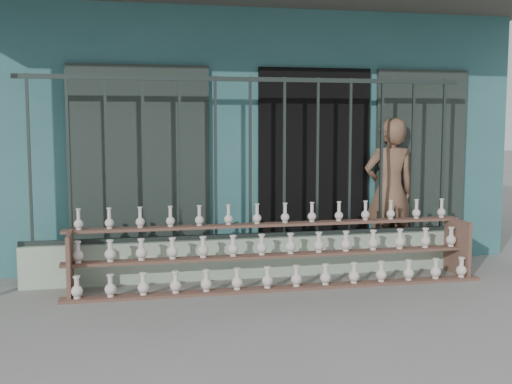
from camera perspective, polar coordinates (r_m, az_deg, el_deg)
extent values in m
plane|color=slate|center=(6.15, 2.01, -10.31)|extent=(60.00, 60.00, 0.00)
cube|color=#2E5F61|center=(10.12, -3.98, 5.36)|extent=(7.00, 5.00, 3.20)
cube|color=black|center=(7.91, 5.12, 2.22)|extent=(1.40, 0.12, 2.40)
cube|color=black|center=(7.52, -10.26, 1.94)|extent=(1.60, 0.08, 2.40)
cube|color=black|center=(8.40, 14.37, 2.28)|extent=(1.20, 0.08, 2.40)
cube|color=#A2BAA0|center=(7.32, -0.50, -5.79)|extent=(5.00, 0.20, 0.45)
cube|color=#283330|center=(7.08, -19.50, 2.64)|extent=(0.03, 0.03, 1.80)
cube|color=#283330|center=(7.04, -16.33, 2.73)|extent=(0.03, 0.03, 1.80)
cube|color=#283330|center=(7.02, -13.14, 2.81)|extent=(0.03, 0.03, 1.80)
cube|color=#283330|center=(7.03, -9.94, 2.88)|extent=(0.03, 0.03, 1.80)
cube|color=#283330|center=(7.05, -6.76, 2.94)|extent=(0.03, 0.03, 1.80)
cube|color=#283330|center=(7.10, -3.61, 2.99)|extent=(0.03, 0.03, 1.80)
cube|color=#283330|center=(7.17, -0.51, 3.04)|extent=(0.03, 0.03, 1.80)
cube|color=#283330|center=(7.26, 2.52, 3.07)|extent=(0.03, 0.03, 1.80)
cube|color=#283330|center=(7.37, 5.47, 3.09)|extent=(0.03, 0.03, 1.80)
cube|color=#283330|center=(7.50, 8.33, 3.11)|extent=(0.03, 0.03, 1.80)
cube|color=#283330|center=(7.64, 11.08, 3.12)|extent=(0.03, 0.03, 1.80)
cube|color=#283330|center=(7.81, 13.73, 3.12)|extent=(0.03, 0.03, 1.80)
cube|color=#283330|center=(7.99, 16.26, 3.11)|extent=(0.03, 0.03, 1.80)
cube|color=#283330|center=(7.18, -0.52, 9.99)|extent=(5.00, 0.04, 0.05)
cube|color=#283330|center=(7.27, -0.50, -3.86)|extent=(5.00, 0.04, 0.05)
cube|color=brown|center=(6.80, 2.32, -8.56)|extent=(4.50, 0.18, 0.03)
cube|color=brown|center=(6.96, 1.82, -5.66)|extent=(4.50, 0.18, 0.03)
cube|color=brown|center=(7.15, 1.34, -2.90)|extent=(4.50, 0.18, 0.03)
cube|color=brown|center=(6.78, -16.21, -6.19)|extent=(0.04, 0.55, 0.64)
cube|color=brown|center=(7.76, 17.46, -4.67)|extent=(0.04, 0.55, 0.64)
imported|color=brown|center=(8.11, 11.78, 0.08)|extent=(0.67, 0.45, 1.80)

